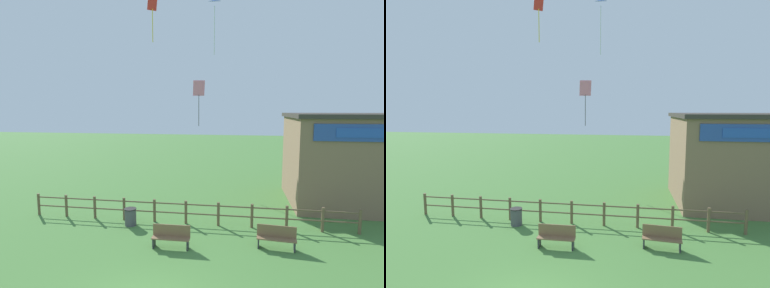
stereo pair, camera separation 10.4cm
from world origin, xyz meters
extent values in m
cylinder|color=brown|center=(-8.31, 7.26, 0.60)|extent=(0.14, 0.14, 1.20)
cylinder|color=brown|center=(-6.64, 7.26, 0.60)|extent=(0.14, 0.14, 1.20)
cylinder|color=brown|center=(-4.98, 7.26, 0.60)|extent=(0.14, 0.14, 1.20)
cylinder|color=brown|center=(-3.32, 7.26, 0.60)|extent=(0.14, 0.14, 1.20)
cylinder|color=brown|center=(-1.66, 7.26, 0.60)|extent=(0.14, 0.14, 1.20)
cylinder|color=brown|center=(0.00, 7.26, 0.60)|extent=(0.14, 0.14, 1.20)
cylinder|color=brown|center=(1.66, 7.26, 0.60)|extent=(0.14, 0.14, 1.20)
cylinder|color=brown|center=(3.32, 7.26, 0.60)|extent=(0.14, 0.14, 1.20)
cylinder|color=brown|center=(4.98, 7.26, 0.60)|extent=(0.14, 0.14, 1.20)
cylinder|color=brown|center=(6.64, 7.26, 0.60)|extent=(0.14, 0.14, 1.20)
cylinder|color=brown|center=(8.31, 7.26, 0.60)|extent=(0.14, 0.14, 1.20)
cylinder|color=brown|center=(0.00, 7.26, 1.02)|extent=(16.61, 0.07, 0.07)
cylinder|color=brown|center=(0.00, 7.26, 0.54)|extent=(16.61, 0.07, 0.07)
cube|color=#84664C|center=(10.22, 12.21, 2.67)|extent=(8.80, 6.08, 5.34)
cube|color=#38332D|center=(10.22, 12.21, 5.46)|extent=(9.10, 6.38, 0.24)
cube|color=brown|center=(-0.15, 4.47, 0.44)|extent=(1.62, 0.42, 0.05)
cube|color=brown|center=(-0.15, 4.65, 0.71)|extent=(1.62, 0.06, 0.50)
cube|color=#2D2D33|center=(-0.88, 4.47, 0.21)|extent=(0.06, 0.36, 0.41)
cube|color=#2D2D33|center=(0.58, 4.48, 0.21)|extent=(0.06, 0.36, 0.41)
cube|color=brown|center=(4.25, 5.09, 0.44)|extent=(1.65, 0.55, 0.05)
cube|color=brown|center=(4.27, 5.27, 0.71)|extent=(1.62, 0.19, 0.50)
cube|color=#2D2D33|center=(3.52, 5.16, 0.21)|extent=(0.09, 0.36, 0.41)
cube|color=#2D2D33|center=(4.98, 5.02, 0.21)|extent=(0.09, 0.36, 0.41)
cylinder|color=#4C4C51|center=(-2.73, 6.62, 0.42)|extent=(0.57, 0.57, 0.83)
cylinder|color=black|center=(-2.73, 6.62, 0.85)|extent=(0.62, 0.62, 0.04)
cube|color=red|center=(-3.06, 12.23, 12.63)|extent=(0.67, 0.59, 0.83)
cylinder|color=yellow|center=(-3.06, 12.23, 11.24)|extent=(0.05, 0.05, 2.09)
cone|color=blue|center=(1.02, 11.45, 12.31)|extent=(0.78, 0.77, 0.26)
cylinder|color=silver|center=(1.02, 11.45, 10.57)|extent=(0.05, 0.05, 2.87)
cube|color=pink|center=(-0.47, 15.53, 7.43)|extent=(0.96, 0.68, 1.12)
cylinder|color=#4C4C51|center=(-0.47, 15.53, 5.74)|extent=(0.05, 0.05, 2.39)
camera|label=1|loc=(2.64, -7.30, 5.87)|focal=28.00mm
camera|label=2|loc=(2.74, -7.28, 5.87)|focal=28.00mm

